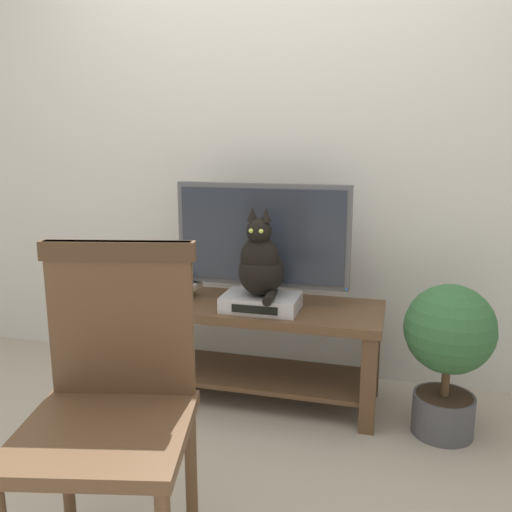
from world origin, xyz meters
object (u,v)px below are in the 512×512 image
(tv_stand, at_px, (259,334))
(tv, at_px, (262,240))
(media_box, at_px, (261,302))
(potted_plant, at_px, (448,346))
(book_stack, at_px, (175,286))
(cat, at_px, (261,264))
(wooden_chair, at_px, (112,388))

(tv_stand, height_order, tv, tv)
(media_box, distance_m, potted_plant, 0.87)
(book_stack, bearing_deg, media_box, -12.32)
(tv, relative_size, potted_plant, 1.26)
(book_stack, bearing_deg, cat, -13.77)
(cat, distance_m, book_stack, 0.55)
(wooden_chair, bearing_deg, tv_stand, 83.16)
(tv_stand, height_order, cat, cat)
(media_box, distance_m, book_stack, 0.51)
(wooden_chair, bearing_deg, media_box, 80.97)
(cat, relative_size, book_stack, 1.76)
(tv_stand, bearing_deg, tv, 89.98)
(cat, relative_size, potted_plant, 0.61)
(book_stack, bearing_deg, tv, 4.64)
(cat, bearing_deg, media_box, 94.94)
(tv, xyz_separation_m, potted_plant, (0.90, -0.19, -0.40))
(cat, height_order, potted_plant, cat)
(tv_stand, height_order, wooden_chair, wooden_chair)
(book_stack, relative_size, potted_plant, 0.35)
(wooden_chair, bearing_deg, book_stack, 105.14)
(tv, distance_m, book_stack, 0.54)
(wooden_chair, xyz_separation_m, book_stack, (-0.33, 1.21, -0.03))
(wooden_chair, bearing_deg, cat, 80.80)
(tv_stand, distance_m, wooden_chair, 1.21)
(wooden_chair, bearing_deg, tv, 83.54)
(wooden_chair, relative_size, potted_plant, 1.44)
(tv_stand, distance_m, cat, 0.40)
(media_box, xyz_separation_m, cat, (0.00, -0.01, 0.19))
(tv_stand, bearing_deg, potted_plant, -7.55)
(potted_plant, bearing_deg, tv_stand, 172.45)
(tv, distance_m, potted_plant, 1.00)
(media_box, distance_m, wooden_chair, 1.11)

